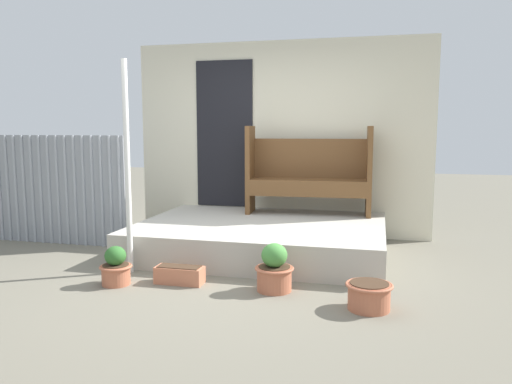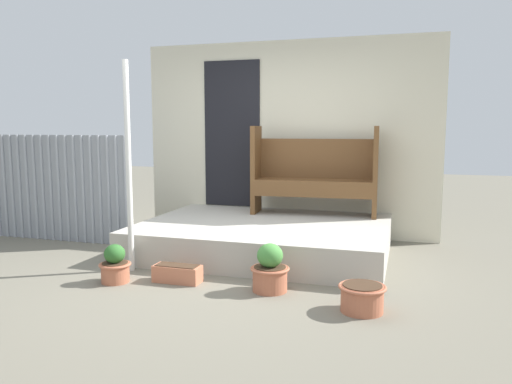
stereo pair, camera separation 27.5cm
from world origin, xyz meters
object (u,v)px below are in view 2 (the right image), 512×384
support_post (129,168)px  bench (314,171)px  flower_pot_right (362,297)px  flower_pot_middle (270,270)px  flower_pot_left (115,266)px  planter_box_rect (177,273)px

support_post → bench: 2.42m
support_post → flower_pot_right: size_ratio=5.54×
bench → flower_pot_middle: size_ratio=3.65×
support_post → flower_pot_left: (0.06, -0.40, -0.90)m
flower_pot_left → planter_box_rect: size_ratio=0.81×
support_post → flower_pot_right: 2.60m
flower_pot_right → planter_box_rect: flower_pot_right is taller
bench → flower_pot_middle: (-0.01, -2.08, -0.72)m
bench → flower_pot_right: (0.83, -2.35, -0.79)m
bench → flower_pot_right: bench is taller
flower_pot_right → planter_box_rect: 1.77m
bench → flower_pot_middle: bearing=-93.9°
flower_pot_middle → bench: bearing=89.7°
support_post → bench: support_post is taller
support_post → bench: (1.55, 1.86, -0.15)m
flower_pot_middle → flower_pot_right: 0.88m
bench → support_post: bearing=-133.4°
bench → planter_box_rect: size_ratio=3.50×
bench → flower_pot_left: (-1.48, -2.26, -0.75)m
support_post → flower_pot_middle: size_ratio=4.86×
flower_pot_middle → flower_pot_right: size_ratio=1.14×
bench → flower_pot_right: 2.61m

